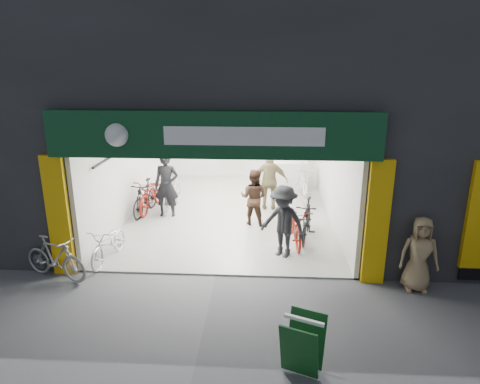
# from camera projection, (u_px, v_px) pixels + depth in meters

# --- Properties ---
(ground) EXTENTS (60.00, 60.00, 0.00)m
(ground) POSITION_uv_depth(u_px,v_px,m) (216.00, 276.00, 9.11)
(ground) COLOR #56565B
(ground) RESTS_ON ground
(building) EXTENTS (17.00, 10.27, 8.00)m
(building) POSITION_uv_depth(u_px,v_px,m) (263.00, 63.00, 12.53)
(building) COLOR #232326
(building) RESTS_ON ground
(bike_left_front) EXTENTS (0.74, 1.68, 0.85)m
(bike_left_front) POSITION_uv_depth(u_px,v_px,m) (109.00, 243.00, 9.70)
(bike_left_front) COLOR silver
(bike_left_front) RESTS_ON ground
(bike_left_midfront) EXTENTS (0.71, 1.77, 1.04)m
(bike_left_midfront) POSITION_uv_depth(u_px,v_px,m) (145.00, 198.00, 12.57)
(bike_left_midfront) COLOR black
(bike_left_midfront) RESTS_ON ground
(bike_left_midback) EXTENTS (0.82, 2.00, 1.03)m
(bike_left_midback) POSITION_uv_depth(u_px,v_px,m) (152.00, 194.00, 12.92)
(bike_left_midback) COLOR maroon
(bike_left_midback) RESTS_ON ground
(bike_left_back) EXTENTS (0.65, 1.90, 1.12)m
(bike_left_back) POSITION_uv_depth(u_px,v_px,m) (172.00, 192.00, 12.99)
(bike_left_back) COLOR silver
(bike_left_back) RESTS_ON ground
(bike_right_front) EXTENTS (0.81, 1.79, 1.04)m
(bike_right_front) POSITION_uv_depth(u_px,v_px,m) (307.00, 220.00, 10.84)
(bike_right_front) COLOR black
(bike_right_front) RESTS_ON ground
(bike_right_mid) EXTENTS (0.78, 1.89, 0.97)m
(bike_right_mid) POSITION_uv_depth(u_px,v_px,m) (296.00, 224.00, 10.65)
(bike_right_mid) COLOR maroon
(bike_right_mid) RESTS_ON ground
(bike_right_back) EXTENTS (0.63, 2.02, 1.21)m
(bike_right_back) POSITION_uv_depth(u_px,v_px,m) (303.00, 183.00, 13.80)
(bike_right_back) COLOR #BBBCC0
(bike_right_back) RESTS_ON ground
(parked_bike) EXTENTS (1.64, 0.95, 0.95)m
(parked_bike) POSITION_uv_depth(u_px,v_px,m) (55.00, 258.00, 8.87)
(parked_bike) COLOR #A3A4A8
(parked_bike) RESTS_ON ground
(customer_a) EXTENTS (0.70, 0.47, 1.91)m
(customer_a) POSITION_uv_depth(u_px,v_px,m) (167.00, 186.00, 12.24)
(customer_a) COLOR black
(customer_a) RESTS_ON ground
(customer_b) EXTENTS (0.91, 0.79, 1.59)m
(customer_b) POSITION_uv_depth(u_px,v_px,m) (254.00, 198.00, 11.68)
(customer_b) COLOR #362318
(customer_b) RESTS_ON ground
(customer_c) EXTENTS (1.29, 1.15, 1.74)m
(customer_c) POSITION_uv_depth(u_px,v_px,m) (283.00, 222.00, 9.72)
(customer_c) COLOR black
(customer_c) RESTS_ON ground
(customer_d) EXTENTS (1.08, 0.45, 1.84)m
(customer_d) POSITION_uv_depth(u_px,v_px,m) (270.00, 181.00, 12.81)
(customer_d) COLOR olive
(customer_d) RESTS_ON ground
(pedestrian_near) EXTENTS (0.79, 0.55, 1.54)m
(pedestrian_near) POSITION_uv_depth(u_px,v_px,m) (419.00, 254.00, 8.37)
(pedestrian_near) COLOR #987E58
(pedestrian_near) RESTS_ON ground
(sandwich_board) EXTENTS (0.73, 0.74, 0.86)m
(sandwich_board) POSITION_uv_depth(u_px,v_px,m) (303.00, 344.00, 6.19)
(sandwich_board) COLOR #0F3E17
(sandwich_board) RESTS_ON ground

